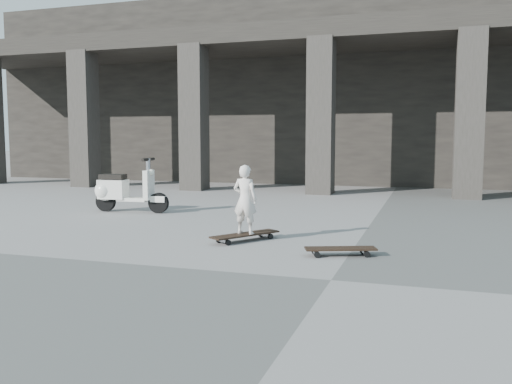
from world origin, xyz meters
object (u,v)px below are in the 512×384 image
(longboard, at_px, (245,235))
(child, at_px, (245,199))
(scooter, at_px, (119,190))
(skateboard_spare, at_px, (341,250))

(longboard, bearing_deg, child, 78.86)
(longboard, height_order, child, child)
(scooter, bearing_deg, longboard, -36.67)
(child, bearing_deg, longboard, 141.04)
(skateboard_spare, bearing_deg, scooter, 130.07)
(skateboard_spare, relative_size, scooter, 0.58)
(skateboard_spare, relative_size, child, 0.92)
(skateboard_spare, height_order, child, child)
(child, bearing_deg, skateboard_spare, 164.79)
(child, distance_m, scooter, 3.98)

